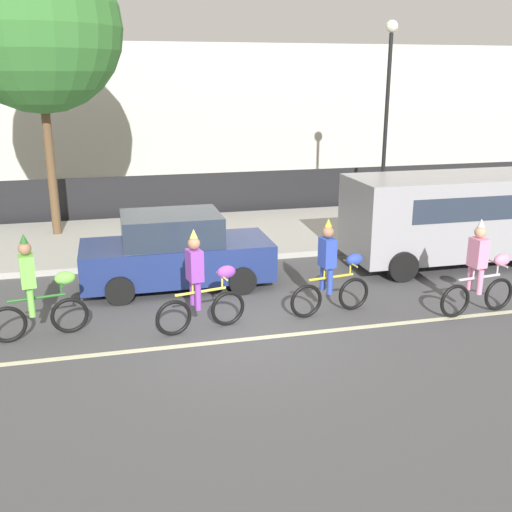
% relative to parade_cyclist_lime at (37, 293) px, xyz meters
% --- Properties ---
extents(ground_plane, '(80.00, 80.00, 0.00)m').
position_rel_parade_cyclist_lime_xyz_m(ground_plane, '(3.43, -0.47, -0.84)').
color(ground_plane, '#4C4C4F').
extents(road_centre_line, '(36.00, 0.14, 0.01)m').
position_rel_parade_cyclist_lime_xyz_m(road_centre_line, '(3.43, -0.97, -0.84)').
color(road_centre_line, beige).
rests_on(road_centre_line, ground).
extents(sidewalk_curb, '(60.00, 5.00, 0.15)m').
position_rel_parade_cyclist_lime_xyz_m(sidewalk_curb, '(3.43, 6.03, -0.77)').
color(sidewalk_curb, '#ADAAA3').
rests_on(sidewalk_curb, ground).
extents(fence_line, '(40.00, 0.08, 1.40)m').
position_rel_parade_cyclist_lime_xyz_m(fence_line, '(3.43, 8.93, -0.14)').
color(fence_line, black).
rests_on(fence_line, ground).
extents(building_backdrop, '(28.00, 8.00, 5.70)m').
position_rel_parade_cyclist_lime_xyz_m(building_backdrop, '(6.25, 17.53, 2.01)').
color(building_backdrop, beige).
rests_on(building_backdrop, ground).
extents(parade_cyclist_lime, '(1.71, 0.53, 1.92)m').
position_rel_parade_cyclist_lime_xyz_m(parade_cyclist_lime, '(0.00, 0.00, 0.00)').
color(parade_cyclist_lime, black).
rests_on(parade_cyclist_lime, ground).
extents(parade_cyclist_purple, '(1.70, 0.55, 1.92)m').
position_rel_parade_cyclist_lime_xyz_m(parade_cyclist_purple, '(2.84, -0.37, 0.00)').
color(parade_cyclist_purple, black).
rests_on(parade_cyclist_purple, ground).
extents(parade_cyclist_cobalt, '(1.71, 0.52, 1.92)m').
position_rel_parade_cyclist_lime_xyz_m(parade_cyclist_cobalt, '(5.40, -0.18, 0.00)').
color(parade_cyclist_cobalt, black).
rests_on(parade_cyclist_cobalt, ground).
extents(parade_cyclist_pink, '(1.72, 0.51, 1.92)m').
position_rel_parade_cyclist_lime_xyz_m(parade_cyclist_pink, '(8.17, -0.88, 0.00)').
color(parade_cyclist_pink, black).
rests_on(parade_cyclist_pink, ground).
extents(parked_van_grey, '(5.00, 2.22, 2.18)m').
position_rel_parade_cyclist_lime_xyz_m(parked_van_grey, '(9.42, 2.23, 0.44)').
color(parked_van_grey, '#99999E').
rests_on(parked_van_grey, ground).
extents(parked_car_navy, '(4.10, 1.92, 1.64)m').
position_rel_parade_cyclist_lime_xyz_m(parked_car_navy, '(2.66, 2.15, -0.06)').
color(parked_car_navy, navy).
rests_on(parked_car_navy, ground).
extents(street_lamp_post, '(0.36, 0.36, 5.86)m').
position_rel_parade_cyclist_lime_xyz_m(street_lamp_post, '(9.60, 6.54, 3.15)').
color(street_lamp_post, black).
rests_on(street_lamp_post, sidewalk_curb).
extents(street_tree_near_lamp, '(4.38, 4.38, 7.71)m').
position_rel_parade_cyclist_lime_xyz_m(street_tree_near_lamp, '(-0.18, 6.98, 4.82)').
color(street_tree_near_lamp, brown).
rests_on(street_tree_near_lamp, sidewalk_curb).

